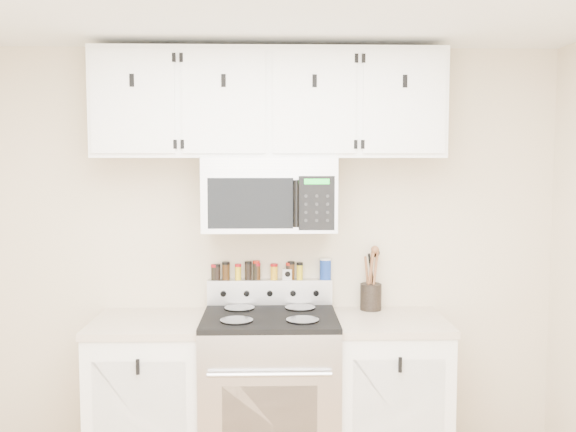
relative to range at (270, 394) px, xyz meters
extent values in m
cube|color=beige|center=(0.00, 0.32, 0.76)|extent=(3.50, 0.01, 2.50)
cube|color=#B7B7BA|center=(0.00, 0.00, -0.03)|extent=(0.76, 0.65, 0.92)
cube|color=black|center=(0.00, -0.32, -0.04)|extent=(0.50, 0.02, 0.40)
cube|color=black|center=(0.00, 0.00, 0.45)|extent=(0.76, 0.65, 0.03)
cube|color=#B7B7BA|center=(0.00, 0.28, 0.54)|extent=(0.76, 0.08, 0.15)
cylinder|color=black|center=(-0.18, -0.15, 0.47)|extent=(0.18, 0.18, 0.01)
cylinder|color=black|center=(0.18, -0.15, 0.47)|extent=(0.18, 0.18, 0.01)
cylinder|color=black|center=(-0.18, 0.15, 0.47)|extent=(0.18, 0.18, 0.01)
cylinder|color=black|center=(0.18, 0.15, 0.47)|extent=(0.18, 0.18, 0.01)
cube|color=white|center=(-0.69, 0.02, -0.05)|extent=(0.62, 0.60, 0.88)
cube|color=tan|center=(-0.69, 0.02, 0.41)|extent=(0.64, 0.62, 0.04)
cube|color=white|center=(0.69, 0.02, -0.05)|extent=(0.62, 0.60, 0.88)
cube|color=tan|center=(0.69, 0.02, 0.41)|extent=(0.64, 0.62, 0.04)
cube|color=#9E9EA3|center=(0.00, 0.13, 1.14)|extent=(0.76, 0.38, 0.42)
cube|color=#B7B7BA|center=(0.00, -0.06, 1.31)|extent=(0.73, 0.01, 0.08)
cube|color=black|center=(-0.10, -0.07, 1.10)|extent=(0.47, 0.01, 0.28)
cube|color=black|center=(0.26, -0.07, 1.10)|extent=(0.20, 0.01, 0.30)
cylinder|color=black|center=(0.15, -0.10, 1.10)|extent=(0.03, 0.03, 0.26)
cube|color=white|center=(0.00, 0.16, 1.66)|extent=(2.00, 0.33, 0.62)
cube|color=white|center=(-0.75, -0.01, 1.66)|extent=(0.46, 0.01, 0.57)
cube|color=black|center=(-0.75, -0.02, 1.77)|extent=(0.02, 0.01, 0.07)
cube|color=white|center=(-0.25, -0.01, 1.66)|extent=(0.46, 0.01, 0.57)
cube|color=black|center=(-0.25, -0.02, 1.77)|extent=(0.03, 0.01, 0.07)
cube|color=white|center=(0.25, -0.01, 1.66)|extent=(0.46, 0.01, 0.57)
cube|color=black|center=(0.25, -0.02, 1.77)|extent=(0.03, 0.01, 0.07)
cube|color=white|center=(0.75, -0.01, 1.66)|extent=(0.46, 0.01, 0.57)
cube|color=black|center=(0.75, -0.02, 1.77)|extent=(0.02, 0.01, 0.07)
cylinder|color=black|center=(0.61, 0.23, 0.51)|extent=(0.13, 0.13, 0.16)
cylinder|color=brown|center=(0.61, 0.23, 0.64)|extent=(0.02, 0.02, 0.30)
cylinder|color=brown|center=(0.63, 0.22, 0.65)|extent=(0.02, 0.02, 0.32)
cylinder|color=brown|center=(0.59, 0.24, 0.63)|extent=(0.02, 0.02, 0.28)
cylinder|color=black|center=(0.62, 0.25, 0.63)|extent=(0.02, 0.02, 0.29)
cylinder|color=brown|center=(0.60, 0.21, 0.64)|extent=(0.02, 0.02, 0.31)
cube|color=silver|center=(0.11, 0.28, 0.65)|extent=(0.06, 0.06, 0.07)
cylinder|color=#163799|center=(0.34, 0.28, 0.67)|extent=(0.07, 0.07, 0.12)
cylinder|color=white|center=(0.34, 0.28, 0.74)|extent=(0.07, 0.07, 0.01)
cylinder|color=black|center=(-0.34, 0.28, 0.65)|extent=(0.04, 0.04, 0.08)
cylinder|color=maroon|center=(-0.34, 0.28, 0.70)|extent=(0.04, 0.04, 0.02)
cylinder|color=black|center=(-0.32, 0.28, 0.65)|extent=(0.04, 0.04, 0.08)
cylinder|color=black|center=(-0.32, 0.28, 0.70)|extent=(0.04, 0.04, 0.02)
cylinder|color=#39220D|center=(-0.27, 0.28, 0.66)|extent=(0.05, 0.05, 0.09)
cylinder|color=black|center=(-0.27, 0.28, 0.72)|extent=(0.05, 0.05, 0.02)
cylinder|color=yellow|center=(-0.19, 0.28, 0.65)|extent=(0.04, 0.04, 0.08)
cylinder|color=#AF0D14|center=(-0.19, 0.28, 0.70)|extent=(0.04, 0.04, 0.02)
cylinder|color=black|center=(-0.13, 0.28, 0.66)|extent=(0.04, 0.04, 0.10)
cylinder|color=black|center=(-0.13, 0.28, 0.72)|extent=(0.04, 0.04, 0.02)
cylinder|color=black|center=(-0.08, 0.28, 0.66)|extent=(0.04, 0.04, 0.10)
cylinder|color=#A8190C|center=(-0.08, 0.28, 0.72)|extent=(0.04, 0.04, 0.02)
cylinder|color=#39210D|center=(-0.08, 0.28, 0.66)|extent=(0.04, 0.04, 0.09)
cylinder|color=maroon|center=(-0.08, 0.28, 0.71)|extent=(0.04, 0.04, 0.02)
cylinder|color=gold|center=(0.03, 0.28, 0.65)|extent=(0.04, 0.04, 0.08)
cylinder|color=#990B0E|center=(0.03, 0.28, 0.70)|extent=(0.05, 0.05, 0.02)
cylinder|color=black|center=(0.12, 0.28, 0.66)|extent=(0.04, 0.04, 0.09)
cylinder|color=#B1190D|center=(0.12, 0.28, 0.71)|extent=(0.04, 0.04, 0.02)
cylinder|color=#432710|center=(0.13, 0.28, 0.66)|extent=(0.04, 0.04, 0.10)
cylinder|color=black|center=(0.13, 0.28, 0.72)|extent=(0.04, 0.04, 0.02)
cylinder|color=gold|center=(0.18, 0.28, 0.66)|extent=(0.04, 0.04, 0.09)
cylinder|color=black|center=(0.18, 0.28, 0.71)|extent=(0.04, 0.04, 0.02)
camera|label=1|loc=(0.01, -3.59, 1.33)|focal=40.00mm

